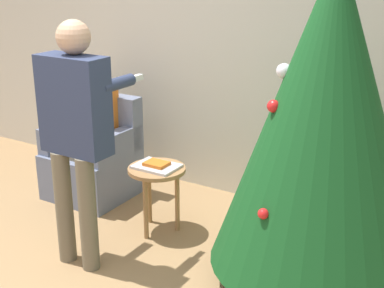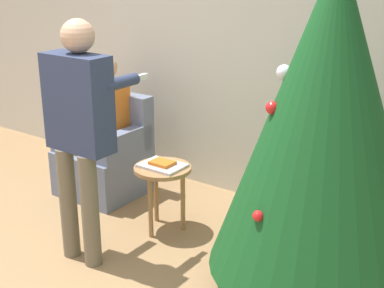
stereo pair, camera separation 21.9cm
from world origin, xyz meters
name	(u,v)px [view 1 (the left image)]	position (x,y,z in m)	size (l,w,h in m)	color
wall_back	(211,40)	(0.00, 2.23, 1.35)	(8.00, 0.06, 2.70)	beige
christmas_tree	(326,117)	(1.36, 1.20, 1.13)	(1.33, 1.33, 2.09)	brown
armchair	(95,160)	(-0.79, 1.56, 0.32)	(0.68, 0.64, 0.88)	slate
person_seated	(91,123)	(-0.79, 1.54, 0.67)	(0.36, 0.46, 1.23)	#6B604C
person_standing	(75,123)	(-0.11, 0.65, 1.00)	(0.48, 0.57, 1.66)	#6B604C
side_stool	(157,177)	(0.08, 1.28, 0.44)	(0.44, 0.44, 0.52)	#A37547
laptop	(157,166)	(0.08, 1.28, 0.53)	(0.33, 0.25, 0.02)	silver
book	(157,164)	(0.08, 1.28, 0.55)	(0.17, 0.14, 0.02)	orange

